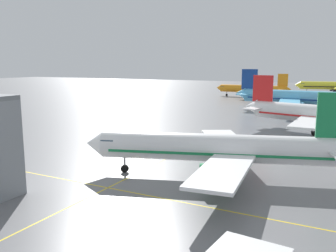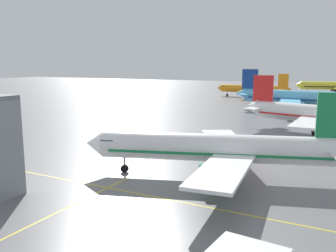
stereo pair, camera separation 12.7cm
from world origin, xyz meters
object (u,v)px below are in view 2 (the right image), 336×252
airliner_second_row (220,148)px  airliner_third_row (328,115)px  airliner_far_left_stand (299,98)px  airliner_far_right_stand (253,89)px

airliner_second_row → airliner_third_row: airliner_third_row is taller
airliner_third_row → airliner_far_left_stand: (-10.56, 35.61, 0.31)m
airliner_third_row → airliner_far_left_stand: size_ratio=0.92×
airliner_third_row → airliner_far_left_stand: bearing=106.5°
airliner_third_row → airliner_far_right_stand: 86.03m
airliner_far_left_stand → airliner_far_right_stand: 49.53m
airliner_second_row → airliner_far_left_stand: (-0.68, 72.86, 0.58)m
airliner_far_left_stand → airliner_far_right_stand: (-25.22, 42.62, -0.83)m
airliner_far_left_stand → airliner_third_row: bearing=-73.5°
airliner_third_row → airliner_far_left_stand: 37.15m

